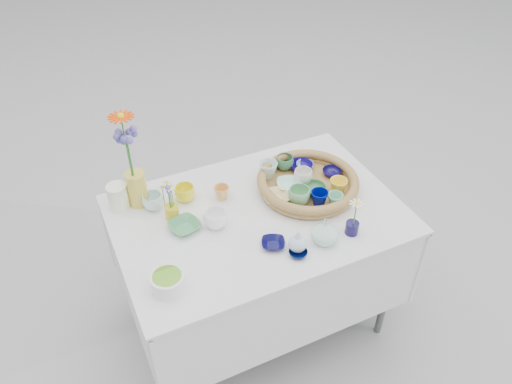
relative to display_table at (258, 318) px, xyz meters
name	(u,v)px	position (x,y,z in m)	size (l,w,h in m)	color
ground	(258,318)	(0.00, 0.00, 0.00)	(80.00, 80.00, 0.00)	#A5A5A4
display_table	(258,318)	(0.00, 0.00, 0.00)	(1.26, 0.86, 0.77)	white
wicker_tray	(308,183)	(0.28, 0.05, 0.80)	(0.47, 0.47, 0.08)	brown
tray_ceramic_0	(301,167)	(0.32, 0.18, 0.80)	(0.11, 0.11, 0.04)	#10045F
tray_ceramic_1	(332,172)	(0.43, 0.08, 0.80)	(0.09, 0.09, 0.03)	#100A45
tray_ceramic_2	(338,187)	(0.38, -0.05, 0.82)	(0.08, 0.08, 0.07)	yellow
tray_ceramic_3	(314,189)	(0.29, 0.00, 0.80)	(0.11, 0.11, 0.03)	#306F3F
tray_ceramic_4	(299,196)	(0.19, -0.04, 0.82)	(0.10, 0.10, 0.08)	#72B57B
tray_ceramic_5	(289,185)	(0.20, 0.08, 0.80)	(0.12, 0.12, 0.03)	#ACE7D4
tray_ceramic_6	(268,170)	(0.15, 0.20, 0.82)	(0.09, 0.09, 0.08)	silver
tray_ceramic_7	(303,177)	(0.28, 0.09, 0.82)	(0.09, 0.09, 0.07)	white
tray_ceramic_8	(305,165)	(0.34, 0.18, 0.80)	(0.09, 0.09, 0.03)	#99B7EB
tray_ceramic_9	(319,198)	(0.26, -0.08, 0.82)	(0.08, 0.08, 0.07)	#000B74
tray_ceramic_10	(276,197)	(0.10, 0.03, 0.80)	(0.12, 0.12, 0.03)	#E7CC88
tray_ceramic_11	(335,200)	(0.32, -0.12, 0.82)	(0.07, 0.07, 0.06)	#7DC7A7
tray_ceramic_12	(285,163)	(0.25, 0.22, 0.82)	(0.09, 0.09, 0.07)	#386F4B
loose_ceramic_0	(185,193)	(-0.26, 0.23, 0.80)	(0.09, 0.09, 0.07)	yellow
loose_ceramic_1	(222,193)	(-0.11, 0.16, 0.80)	(0.07, 0.07, 0.07)	#E5A753
loose_ceramic_2	(185,226)	(-0.33, 0.04, 0.78)	(0.13, 0.13, 0.03)	#4D9964
loose_ceramic_3	(215,219)	(-0.20, 0.00, 0.80)	(0.10, 0.10, 0.08)	white
loose_ceramic_4	(273,244)	(-0.03, -0.21, 0.78)	(0.10, 0.10, 0.02)	#0B0B3F
loose_ceramic_5	(153,201)	(-0.41, 0.23, 0.80)	(0.09, 0.09, 0.07)	silver
loose_ceramic_6	(298,253)	(0.04, -0.30, 0.78)	(0.08, 0.08, 0.02)	#030C38
fluted_bowl	(168,282)	(-0.49, -0.24, 0.80)	(0.13, 0.13, 0.07)	white
bud_vase_paleblue	(298,240)	(0.05, -0.28, 0.82)	(0.08, 0.08, 0.12)	silver
bud_vase_seafoam	(325,231)	(0.17, -0.28, 0.82)	(0.11, 0.11, 0.12)	#B6EAD2
bud_vase_cobalt	(352,228)	(0.30, -0.28, 0.79)	(0.06, 0.06, 0.06)	#130C3E
single_daisy	(355,214)	(0.30, -0.29, 0.88)	(0.07, 0.07, 0.13)	white
tall_vase_yellow	(137,189)	(-0.46, 0.29, 0.85)	(0.09, 0.09, 0.17)	gold
gerbera	(127,148)	(-0.47, 0.28, 1.08)	(0.12, 0.12, 0.31)	#EB4002
hydrangea	(130,157)	(-0.46, 0.28, 1.03)	(0.08, 0.08, 0.27)	#514F9E
white_pitcher	(118,197)	(-0.54, 0.30, 0.83)	(0.13, 0.09, 0.12)	white
daisy_cup	(172,212)	(-0.35, 0.13, 0.80)	(0.06, 0.06, 0.07)	gold
daisy_posy	(168,194)	(-0.36, 0.14, 0.90)	(0.08, 0.08, 0.13)	silver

